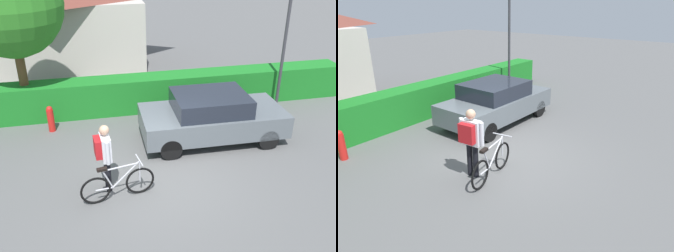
# 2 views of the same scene
# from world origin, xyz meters

# --- Properties ---
(ground_plane) EXTENTS (60.00, 60.00, 0.00)m
(ground_plane) POSITION_xyz_m (0.00, 0.00, 0.00)
(ground_plane) COLOR #595959
(hedge_row) EXTENTS (14.45, 0.90, 1.14)m
(hedge_row) POSITION_xyz_m (0.00, 4.20, 0.57)
(hedge_row) COLOR #1A7522
(hedge_row) RESTS_ON ground
(parked_car_near) EXTENTS (4.04, 1.91, 1.40)m
(parked_car_near) POSITION_xyz_m (1.75, 1.71, 0.73)
(parked_car_near) COLOR slate
(parked_car_near) RESTS_ON ground
(bicycle) EXTENTS (1.68, 0.50, 0.90)m
(bicycle) POSITION_xyz_m (-1.12, -0.46, 0.38)
(bicycle) COLOR black
(bicycle) RESTS_ON ground
(person_rider) EXTENTS (0.38, 0.66, 1.65)m
(person_rider) POSITION_xyz_m (-1.35, -0.05, 1.00)
(person_rider) COLOR black
(person_rider) RESTS_ON ground
(street_lamp) EXTENTS (0.28, 0.28, 4.26)m
(street_lamp) POSITION_xyz_m (4.57, 3.25, 2.75)
(street_lamp) COLOR #38383D
(street_lamp) RESTS_ON ground
(fire_hydrant) EXTENTS (0.20, 0.20, 0.81)m
(fire_hydrant) POSITION_xyz_m (-2.75, 3.20, 0.41)
(fire_hydrant) COLOR red
(fire_hydrant) RESTS_ON ground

